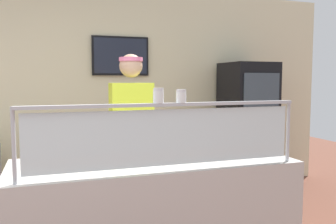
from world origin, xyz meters
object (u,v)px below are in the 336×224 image
parmesan_shaker (158,97)px  pizza_tray (146,157)px  pizza_server (141,155)px  pepper_flake_shaker (181,97)px  drink_fridge (247,128)px  worker_figure (132,137)px

parmesan_shaker → pizza_tray: bearing=87.1°
pizza_tray → pizza_server: pizza_server is taller
pepper_flake_shaker → drink_fridge: 2.75m
pizza_tray → pizza_server: 0.05m
pizza_tray → pepper_flake_shaker: (0.13, -0.39, 0.45)m
pizza_tray → drink_fridge: 2.51m
pizza_tray → drink_fridge: bearing=42.1°
pizza_server → parmesan_shaker: (0.02, -0.37, 0.44)m
worker_figure → drink_fridge: (1.80, 0.99, -0.13)m
pizza_server → pepper_flake_shaker: (0.17, -0.37, 0.43)m
drink_fridge → pizza_server: bearing=-138.1°
parmesan_shaker → drink_fridge: drink_fridge is taller
pizza_server → worker_figure: bearing=72.2°
pizza_server → worker_figure: worker_figure is taller
parmesan_shaker → worker_figure: worker_figure is taller
pepper_flake_shaker → worker_figure: 1.16m
pizza_server → pepper_flake_shaker: pepper_flake_shaker is taller
pizza_tray → pepper_flake_shaker: size_ratio=5.26×
pizza_tray → parmesan_shaker: parmesan_shaker is taller
pizza_tray → pizza_server: size_ratio=1.58×
pizza_tray → worker_figure: worker_figure is taller
drink_fridge → pizza_tray: bearing=-137.9°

